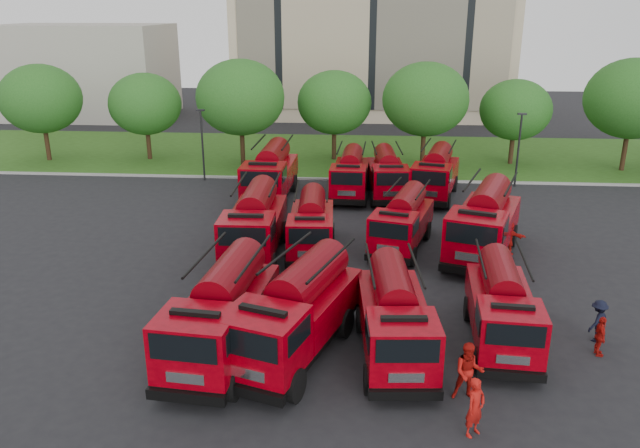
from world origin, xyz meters
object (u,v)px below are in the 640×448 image
at_px(fire_truck_6, 402,221).
at_px(fire_truck_10, 387,174).
at_px(fire_truck_1, 296,312).
at_px(fire_truck_7, 484,223).
at_px(fire_truck_11, 436,174).
at_px(firefighter_3, 595,340).
at_px(firefighter_2, 597,355).
at_px(fire_truck_2, 395,317).
at_px(firefighter_5, 506,254).
at_px(fire_truck_4, 255,223).
at_px(fire_truck_3, 502,306).
at_px(firefighter_4, 306,271).
at_px(fire_truck_5, 311,225).
at_px(firefighter_1, 466,399).
at_px(fire_truck_8, 271,173).
at_px(fire_truck_9, 350,174).
at_px(firefighter_0, 473,434).
at_px(fire_truck_0, 222,312).

distance_m(fire_truck_6, fire_truck_10, 9.23).
height_order(fire_truck_1, fire_truck_7, fire_truck_7).
height_order(fire_truck_10, fire_truck_11, fire_truck_11).
bearing_deg(fire_truck_7, firefighter_3, -52.18).
bearing_deg(fire_truck_1, firefighter_2, 22.23).
relative_size(fire_truck_2, firefighter_5, 3.64).
xyz_separation_m(fire_truck_1, fire_truck_4, (-3.12, 9.36, -0.00)).
bearing_deg(fire_truck_3, fire_truck_7, 88.75).
distance_m(fire_truck_4, firefighter_4, 3.77).
relative_size(fire_truck_5, firefighter_1, 3.25).
height_order(firefighter_2, firefighter_4, firefighter_2).
height_order(fire_truck_3, firefighter_5, fire_truck_3).
xyz_separation_m(fire_truck_4, firefighter_4, (2.74, -1.98, -1.66)).
distance_m(fire_truck_10, firefighter_1, 22.56).
bearing_deg(fire_truck_8, fire_truck_9, 14.16).
bearing_deg(fire_truck_8, fire_truck_5, -67.54).
xyz_separation_m(fire_truck_1, firefighter_4, (-0.38, 7.37, -1.67)).
bearing_deg(firefighter_0, firefighter_1, 44.70).
bearing_deg(fire_truck_1, fire_truck_3, 29.26).
bearing_deg(fire_truck_11, firefighter_0, -79.84).
height_order(fire_truck_1, firefighter_5, fire_truck_1).
bearing_deg(firefighter_5, fire_truck_4, 22.68).
bearing_deg(fire_truck_5, firefighter_5, -1.27).
bearing_deg(fire_truck_4, fire_truck_10, 56.05).
xyz_separation_m(fire_truck_10, firefighter_4, (-4.15, -12.69, -1.50)).
height_order(fire_truck_5, firefighter_3, fire_truck_5).
height_order(fire_truck_8, firefighter_4, fire_truck_8).
bearing_deg(firefighter_3, fire_truck_8, -93.42).
bearing_deg(fire_truck_8, firefighter_4, -72.24).
height_order(fire_truck_7, fire_truck_11, fire_truck_7).
bearing_deg(fire_truck_0, fire_truck_9, 84.73).
distance_m(fire_truck_2, fire_truck_3, 4.16).
distance_m(fire_truck_5, fire_truck_8, 9.52).
relative_size(fire_truck_3, fire_truck_5, 1.01).
xyz_separation_m(fire_truck_2, fire_truck_11, (3.41, 19.99, 0.06)).
bearing_deg(firefighter_5, fire_truck_7, 27.81).
bearing_deg(firefighter_2, fire_truck_4, 61.98).
height_order(fire_truck_4, fire_truck_10, fire_truck_4).
xyz_separation_m(fire_truck_8, firefighter_2, (14.59, -18.17, -1.74)).
distance_m(fire_truck_5, firefighter_1, 13.81).
bearing_deg(fire_truck_11, firefighter_4, -106.58).
bearing_deg(fire_truck_6, fire_truck_10, 108.63).
height_order(fire_truck_5, firefighter_1, fire_truck_5).
bearing_deg(fire_truck_1, fire_truck_2, 21.53).
bearing_deg(fire_truck_1, fire_truck_9, 104.77).
distance_m(fire_truck_8, firefighter_5, 15.92).
xyz_separation_m(fire_truck_4, fire_truck_10, (6.89, 10.71, -0.16)).
xyz_separation_m(fire_truck_4, firefighter_0, (8.79, -13.49, -1.66)).
height_order(fire_truck_6, fire_truck_10, fire_truck_10).
relative_size(firefighter_2, firefighter_4, 1.01).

